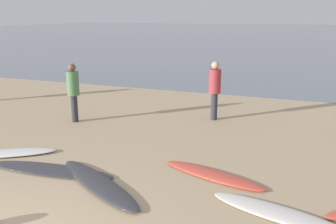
{
  "coord_description": "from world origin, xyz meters",
  "views": [
    {
      "loc": [
        3.67,
        -2.43,
        2.91
      ],
      "look_at": [
        0.5,
        5.74,
        0.6
      ],
      "focal_mm": 39.84,
      "sensor_mm": 36.0,
      "label": 1
    }
  ],
  "objects_px": {
    "person_1": "(215,86)",
    "person_0": "(73,88)",
    "surfboard_4": "(98,183)",
    "surfboard_3": "(51,170)",
    "surfboard_5": "(213,175)",
    "surfboard_2": "(3,153)",
    "surfboard_6": "(279,214)"
  },
  "relations": [
    {
      "from": "person_1",
      "to": "person_0",
      "type": "bearing_deg",
      "value": -27.55
    },
    {
      "from": "surfboard_4",
      "to": "person_1",
      "type": "distance_m",
      "value": 5.0
    },
    {
      "from": "surfboard_3",
      "to": "person_0",
      "type": "xyz_separation_m",
      "value": [
        -1.55,
        3.04,
        0.92
      ]
    },
    {
      "from": "surfboard_3",
      "to": "person_0",
      "type": "bearing_deg",
      "value": 112.16
    },
    {
      "from": "surfboard_3",
      "to": "surfboard_5",
      "type": "xyz_separation_m",
      "value": [
        2.95,
        0.88,
        0.01
      ]
    },
    {
      "from": "surfboard_2",
      "to": "surfboard_5",
      "type": "distance_m",
      "value": 4.45
    },
    {
      "from": "surfboard_5",
      "to": "person_0",
      "type": "distance_m",
      "value": 5.08
    },
    {
      "from": "surfboard_2",
      "to": "surfboard_5",
      "type": "bearing_deg",
      "value": -24.64
    },
    {
      "from": "surfboard_4",
      "to": "person_0",
      "type": "xyz_separation_m",
      "value": [
        -2.72,
        3.24,
        0.91
      ]
    },
    {
      "from": "surfboard_3",
      "to": "person_1",
      "type": "bearing_deg",
      "value": 61.86
    },
    {
      "from": "surfboard_2",
      "to": "person_0",
      "type": "distance_m",
      "value": 2.88
    },
    {
      "from": "person_1",
      "to": "surfboard_3",
      "type": "bearing_deg",
      "value": 14.82
    },
    {
      "from": "surfboard_5",
      "to": "surfboard_3",
      "type": "bearing_deg",
      "value": -146.29
    },
    {
      "from": "surfboard_5",
      "to": "person_0",
      "type": "bearing_deg",
      "value": 171.45
    },
    {
      "from": "surfboard_2",
      "to": "surfboard_4",
      "type": "distance_m",
      "value": 2.68
    },
    {
      "from": "surfboard_6",
      "to": "person_0",
      "type": "xyz_separation_m",
      "value": [
        -5.77,
        3.14,
        0.92
      ]
    },
    {
      "from": "surfboard_5",
      "to": "person_1",
      "type": "height_order",
      "value": "person_1"
    },
    {
      "from": "surfboard_2",
      "to": "surfboard_3",
      "type": "xyz_separation_m",
      "value": [
        1.47,
        -0.31,
        -0.01
      ]
    },
    {
      "from": "surfboard_3",
      "to": "person_0",
      "type": "distance_m",
      "value": 3.54
    },
    {
      "from": "surfboard_2",
      "to": "surfboard_3",
      "type": "relative_size",
      "value": 0.83
    },
    {
      "from": "surfboard_6",
      "to": "surfboard_4",
      "type": "bearing_deg",
      "value": -163.35
    },
    {
      "from": "surfboard_5",
      "to": "surfboard_2",
      "type": "bearing_deg",
      "value": -155.6
    },
    {
      "from": "surfboard_2",
      "to": "person_1",
      "type": "bearing_deg",
      "value": 19.44
    },
    {
      "from": "surfboard_4",
      "to": "person_1",
      "type": "bearing_deg",
      "value": 111.05
    },
    {
      "from": "surfboard_3",
      "to": "person_0",
      "type": "height_order",
      "value": "person_0"
    },
    {
      "from": "surfboard_4",
      "to": "surfboard_5",
      "type": "bearing_deg",
      "value": 61.88
    },
    {
      "from": "surfboard_5",
      "to": "person_1",
      "type": "bearing_deg",
      "value": 121.25
    },
    {
      "from": "surfboard_6",
      "to": "person_1",
      "type": "bearing_deg",
      "value": 129.86
    },
    {
      "from": "surfboard_3",
      "to": "surfboard_4",
      "type": "height_order",
      "value": "surfboard_4"
    },
    {
      "from": "person_0",
      "to": "person_1",
      "type": "bearing_deg",
      "value": 161.29
    },
    {
      "from": "surfboard_4",
      "to": "person_1",
      "type": "xyz_separation_m",
      "value": [
        0.83,
        4.85,
        0.93
      ]
    },
    {
      "from": "surfboard_2",
      "to": "surfboard_6",
      "type": "height_order",
      "value": "surfboard_2"
    }
  ]
}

